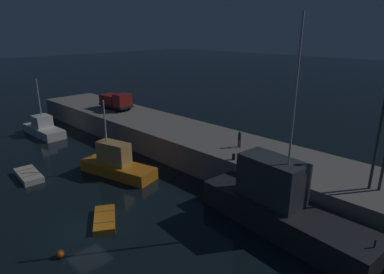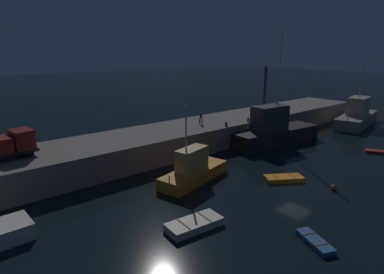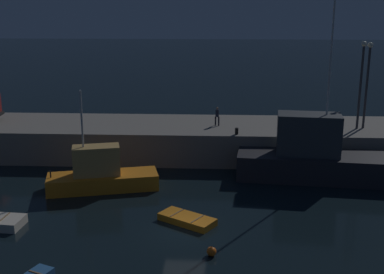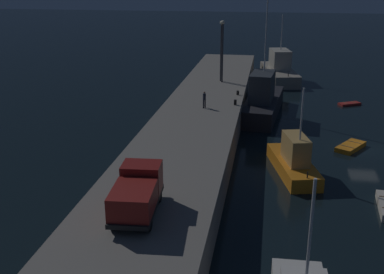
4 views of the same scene
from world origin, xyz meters
TOP-DOWN VIEW (x-y plane):
  - ground_plane at (0.00, 0.00)m, footprint 320.00×320.00m
  - pier_quay at (0.00, 15.55)m, footprint 67.89×7.77m
  - fishing_trawler_red at (9.62, 9.69)m, footprint 13.18×4.81m
  - fishing_boat_blue at (28.83, 7.65)m, footprint 13.04×6.01m
  - fishing_boat_orange at (-6.41, 6.77)m, footprint 8.17×4.24m
  - dinghy_orange_near at (0.10, 1.40)m, footprint 3.75×3.13m
  - rowboat_white_mid at (15.87, -0.75)m, footprint 2.21×2.86m
  - dinghy_red_small at (-11.71, 0.38)m, footprint 4.08×2.07m
  - rowboat_blue_far at (-7.11, -5.95)m, footprint 2.01×2.98m
  - mooring_buoy_mid at (1.63, -2.67)m, footprint 0.52×0.52m
  - lamp_post_west at (13.66, 14.69)m, footprint 0.44×0.44m
  - lamp_post_east at (14.24, 14.92)m, footprint 0.44×0.44m
  - utility_truck at (-19.88, 15.73)m, footprint 5.19×2.53m
  - dockworker at (1.90, 15.16)m, footprint 0.41×0.39m
  - bollard_west at (3.47, 12.27)m, footprint 0.28×0.28m
  - bollard_central at (7.62, 12.33)m, footprint 0.28×0.28m

SIDE VIEW (x-z plane):
  - ground_plane at x=0.00m, z-range 0.00..0.00m
  - rowboat_white_mid at x=15.87m, z-range -0.02..0.30m
  - rowboat_blue_far at x=-7.11m, z-range -0.02..0.36m
  - dinghy_orange_near at x=0.10m, z-range -0.02..0.45m
  - mooring_buoy_mid at x=1.63m, z-range 0.00..0.52m
  - dinghy_red_small at x=-11.71m, z-range -0.02..0.56m
  - fishing_boat_orange at x=-6.41m, z-range -2.53..4.72m
  - pier_quay at x=0.00m, z-range 0.00..2.76m
  - fishing_boat_blue at x=28.83m, z-range -3.30..6.32m
  - fishing_trawler_red at x=9.62m, z-range -5.57..8.93m
  - bollard_central at x=7.62m, z-range 2.76..3.21m
  - bollard_west at x=3.47m, z-range 2.76..3.28m
  - dockworker at x=1.90m, z-range 2.87..4.50m
  - utility_truck at x=-19.88m, z-range 2.81..5.16m
  - lamp_post_east at x=14.24m, z-range 3.41..10.57m
  - lamp_post_west at x=13.66m, z-range 3.41..10.67m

